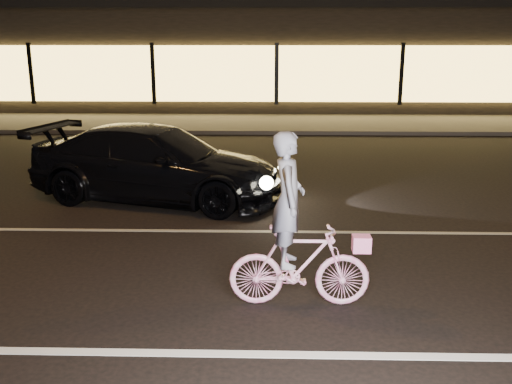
{
  "coord_description": "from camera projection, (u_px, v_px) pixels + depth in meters",
  "views": [
    {
      "loc": [
        -0.2,
        -6.24,
        2.86
      ],
      "look_at": [
        -0.38,
        0.6,
        1.01
      ],
      "focal_mm": 40.0,
      "sensor_mm": 36.0,
      "label": 1
    }
  ],
  "objects": [
    {
      "name": "ground",
      "position": [
        286.0,
        287.0,
        6.76
      ],
      "size": [
        90.0,
        90.0,
        0.0
      ],
      "primitive_type": "plane",
      "color": "black",
      "rests_on": "ground"
    },
    {
      "name": "lane_stripe_near",
      "position": [
        290.0,
        355.0,
        5.32
      ],
      "size": [
        60.0,
        0.12,
        0.01
      ],
      "primitive_type": "cube",
      "color": "silver",
      "rests_on": "ground"
    },
    {
      "name": "lane_stripe_far",
      "position": [
        283.0,
        232.0,
        8.69
      ],
      "size": [
        60.0,
        0.1,
        0.01
      ],
      "primitive_type": "cube",
      "color": "gray",
      "rests_on": "ground"
    },
    {
      "name": "sidewalk",
      "position": [
        277.0,
        124.0,
        19.29
      ],
      "size": [
        30.0,
        4.0,
        0.12
      ],
      "primitive_type": "cube",
      "color": "#383533",
      "rests_on": "ground"
    },
    {
      "name": "storefront",
      "position": [
        276.0,
        55.0,
        24.5
      ],
      "size": [
        25.4,
        8.42,
        4.2
      ],
      "color": "black",
      "rests_on": "ground"
    },
    {
      "name": "cyclist",
      "position": [
        296.0,
        246.0,
        6.15
      ],
      "size": [
        1.54,
        0.53,
        1.94
      ],
      "rotation": [
        0.0,
        0.0,
        1.57
      ],
      "color": "#E53988",
      "rests_on": "ground"
    },
    {
      "name": "sedan",
      "position": [
        157.0,
        164.0,
        10.27
      ],
      "size": [
        4.95,
        2.98,
        1.34
      ],
      "rotation": [
        0.0,
        0.0,
        1.32
      ],
      "color": "black",
      "rests_on": "ground"
    }
  ]
}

